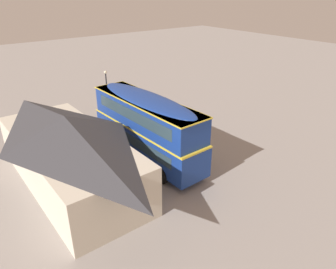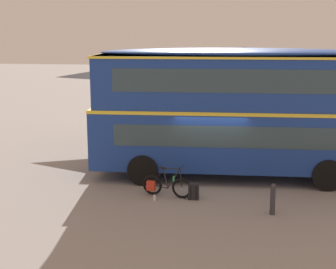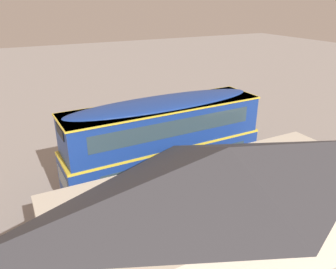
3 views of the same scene
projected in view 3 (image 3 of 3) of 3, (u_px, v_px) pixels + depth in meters
name	position (u px, v px, depth m)	size (l,w,h in m)	color
ground_plane	(172.00, 177.00, 18.45)	(120.00, 120.00, 0.00)	gray
double_decker_bus	(164.00, 140.00, 16.63)	(10.40, 2.91, 4.79)	black
touring_bicycle	(179.00, 153.00, 20.43)	(1.69, 0.56, 1.06)	black
backpack_on_ground	(164.00, 156.00, 20.19)	(0.34, 0.27, 0.58)	black
water_bottle_clear_plastic	(179.00, 153.00, 21.05)	(0.08, 0.08, 0.24)	silver
pub_building	(224.00, 204.00, 11.96)	(12.95, 5.62, 4.65)	beige
kerb_bollard	(121.00, 154.00, 19.95)	(0.16, 0.16, 0.97)	#333338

